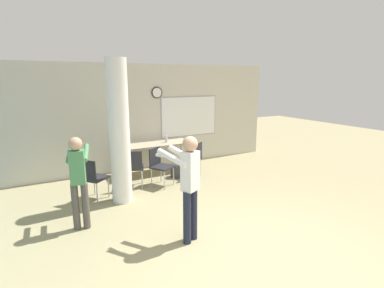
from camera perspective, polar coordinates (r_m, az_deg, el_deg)
ground_plane at (r=4.43m, az=15.11°, el=-21.19°), size 24.00×24.00×0.00m
wall_back at (r=8.17m, az=-9.47°, el=5.03°), size 8.00×0.15×2.80m
support_pillar at (r=5.94m, az=-13.68°, el=2.13°), size 0.40×0.40×2.80m
folding_table at (r=7.80m, az=-6.65°, el=-0.27°), size 1.78×0.66×0.78m
bottle_on_table at (r=7.90m, az=-4.91°, el=1.06°), size 0.08×0.08×0.26m
waste_bin at (r=7.54m, az=-2.92°, el=-5.14°), size 0.31×0.31×0.31m
chair_table_left at (r=6.84m, az=-11.10°, el=-4.08°), size 0.57×0.57×0.87m
chair_near_pillar at (r=6.33m, az=-18.46°, el=-5.83°), size 0.62×0.62×0.87m
chair_table_right at (r=7.45m, az=0.26°, el=-2.48°), size 0.61×0.61×0.87m
chair_table_front at (r=6.89m, az=-6.16°, el=-3.79°), size 0.60×0.60×0.87m
person_playing_front at (r=4.41m, az=-0.63°, el=-7.02°), size 0.54×0.65×1.62m
person_watching_back at (r=5.13m, az=-20.85°, el=-5.67°), size 0.44×0.60×1.53m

